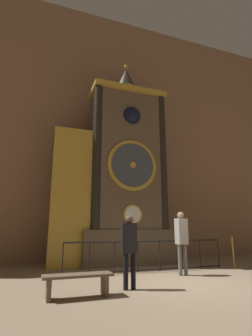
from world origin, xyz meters
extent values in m
plane|color=#847056|center=(0.00, 0.00, 0.00)|extent=(28.00, 28.00, 0.00)
cube|color=#936B4C|center=(0.00, 5.54, 6.07)|extent=(24.00, 0.30, 12.13)
cube|color=brown|center=(-0.16, 4.00, 0.64)|extent=(3.64, 1.61, 1.27)
cube|color=brown|center=(-0.16, 4.00, 4.18)|extent=(2.91, 1.40, 5.81)
cube|color=gold|center=(-0.16, 3.89, 6.98)|extent=(3.15, 1.54, 0.20)
cylinder|color=gold|center=(-0.16, 3.27, 1.82)|extent=(0.74, 0.05, 0.74)
cylinder|color=silver|center=(-0.16, 3.24, 1.82)|extent=(0.61, 0.03, 0.61)
cylinder|color=gold|center=(-0.16, 3.27, 3.71)|extent=(2.00, 0.07, 2.00)
cylinder|color=#3D424C|center=(-0.16, 3.22, 3.71)|extent=(1.72, 0.04, 1.72)
cylinder|color=gold|center=(-0.16, 3.20, 3.71)|extent=(0.24, 0.03, 0.24)
cube|color=#3A2D21|center=(-0.16, 3.79, 5.80)|extent=(0.93, 0.42, 0.93)
sphere|color=black|center=(-0.16, 3.36, 5.80)|extent=(0.74, 0.74, 0.74)
cylinder|color=black|center=(-1.55, 3.40, 4.18)|extent=(0.35, 0.35, 5.81)
cylinder|color=black|center=(1.22, 3.40, 4.18)|extent=(0.35, 0.35, 5.81)
cylinder|color=gold|center=(-0.16, 4.00, 7.23)|extent=(0.95, 0.95, 0.30)
cone|color=black|center=(-0.16, 4.00, 7.87)|extent=(0.90, 0.90, 0.97)
sphere|color=gold|center=(-0.16, 4.00, 8.48)|extent=(0.20, 0.20, 0.20)
cube|color=brown|center=(-2.39, 4.05, 2.49)|extent=(1.44, 1.19, 4.98)
cube|color=gold|center=(-2.39, 3.44, 2.49)|extent=(1.51, 0.06, 4.98)
cylinder|color=black|center=(-2.80, 1.97, 0.47)|extent=(0.04, 0.04, 0.94)
cylinder|color=black|center=(-2.04, 1.97, 0.47)|extent=(0.04, 0.04, 0.94)
cylinder|color=black|center=(-1.27, 1.97, 0.47)|extent=(0.04, 0.04, 0.94)
cylinder|color=black|center=(-0.51, 1.97, 0.47)|extent=(0.04, 0.04, 0.94)
cylinder|color=black|center=(0.26, 1.97, 0.47)|extent=(0.04, 0.04, 0.94)
cylinder|color=black|center=(1.02, 1.97, 0.47)|extent=(0.04, 0.04, 0.94)
cylinder|color=black|center=(1.79, 1.97, 0.47)|extent=(0.04, 0.04, 0.94)
cylinder|color=black|center=(2.55, 1.97, 0.47)|extent=(0.04, 0.04, 0.94)
cylinder|color=black|center=(-0.13, 1.97, 0.92)|extent=(5.35, 0.05, 0.05)
cylinder|color=black|center=(-0.13, 1.97, 0.06)|extent=(5.35, 0.04, 0.04)
cylinder|color=black|center=(-1.66, -0.12, 0.39)|extent=(0.11, 0.11, 0.78)
cylinder|color=black|center=(-1.48, -0.12, 0.39)|extent=(0.11, 0.11, 0.78)
cube|color=black|center=(-1.57, -0.12, 1.11)|extent=(0.39, 0.31, 0.67)
sphere|color=brown|center=(-1.57, -0.12, 1.53)|extent=(0.19, 0.19, 0.19)
cylinder|color=#58554F|center=(0.43, 1.04, 0.43)|extent=(0.11, 0.11, 0.86)
cylinder|color=#58554F|center=(0.61, 1.04, 0.43)|extent=(0.11, 0.11, 0.86)
cube|color=gray|center=(0.52, 1.04, 1.24)|extent=(0.37, 0.27, 0.75)
sphere|color=#8C664C|center=(0.52, 1.04, 1.70)|extent=(0.21, 0.21, 0.21)
cylinder|color=#B28E33|center=(3.03, 1.79, 0.02)|extent=(0.28, 0.28, 0.04)
cylinder|color=#B28E33|center=(3.03, 1.79, 0.48)|extent=(0.06, 0.06, 0.96)
sphere|color=#B28E33|center=(3.03, 1.79, 0.99)|extent=(0.09, 0.09, 0.09)
cube|color=brown|center=(-2.78, -0.41, 0.41)|extent=(1.38, 0.40, 0.05)
cube|color=brown|center=(-3.33, -0.41, 0.20)|extent=(0.08, 0.36, 0.39)
cube|color=brown|center=(-2.23, -0.41, 0.20)|extent=(0.08, 0.36, 0.39)
camera|label=1|loc=(-3.77, -5.94, 1.33)|focal=28.00mm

